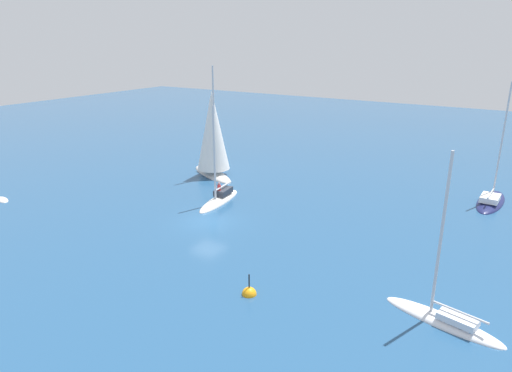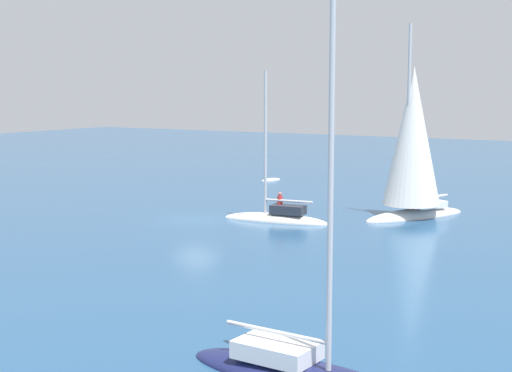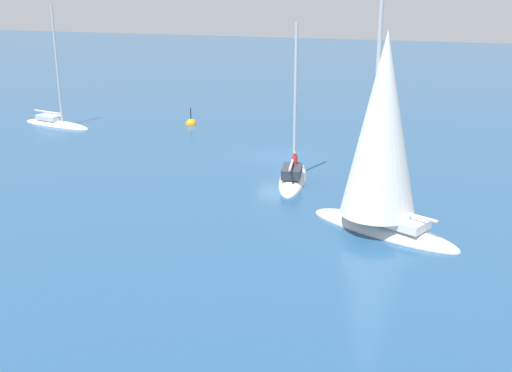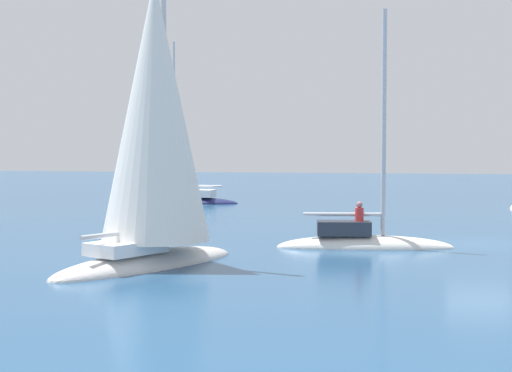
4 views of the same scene
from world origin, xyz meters
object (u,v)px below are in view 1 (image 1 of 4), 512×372
(sloop, at_px, (220,199))
(sailboat, at_px, (491,201))
(ketch, at_px, (443,319))
(channel_buoy, at_px, (249,294))
(sailboat_1, at_px, (213,137))
(dinghy, at_px, (2,200))

(sloop, bearing_deg, sailboat, 113.51)
(ketch, distance_m, channel_buoy, 10.67)
(sloop, height_order, channel_buoy, sloop)
(sailboat, xyz_separation_m, sloop, (-21.22, -12.85, 0.04))
(sailboat, xyz_separation_m, sailboat_1, (-26.73, -6.45, 4.12))
(sloop, bearing_deg, dinghy, -66.70)
(sailboat, relative_size, sloop, 1.20)
(sailboat, distance_m, sloop, 24.80)
(dinghy, height_order, sailboat, sailboat)
(ketch, height_order, sailboat, sailboat)
(sailboat, bearing_deg, sloop, 124.12)
(sloop, bearing_deg, channel_buoy, 34.77)
(dinghy, bearing_deg, channel_buoy, -168.78)
(sloop, xyz_separation_m, sailboat_1, (-5.51, 6.39, 4.08))
(ketch, relative_size, sailboat, 0.85)
(sailboat, height_order, sailboat_1, sailboat_1)
(sloop, relative_size, sailboat_1, 0.77)
(ketch, bearing_deg, sailboat, -76.89)
(sailboat, relative_size, sailboat_1, 0.92)
(ketch, xyz_separation_m, channel_buoy, (-10.20, -3.13, -0.19))
(dinghy, relative_size, sailboat, 0.20)
(sailboat, relative_size, channel_buoy, 6.41)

